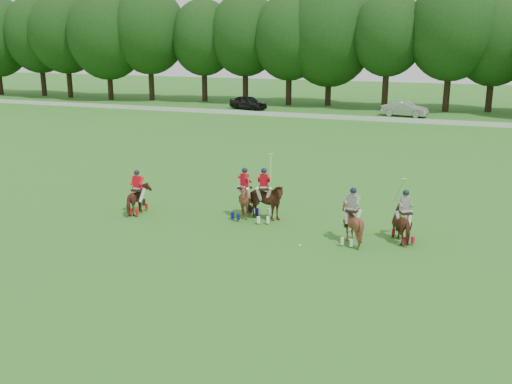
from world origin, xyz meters
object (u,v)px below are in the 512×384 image
(polo_red_a, at_px, (138,198))
(polo_stripe_b, at_px, (352,223))
(car_mid, at_px, (405,109))
(polo_red_b, at_px, (264,201))
(polo_red_c, at_px, (245,200))
(polo_ball, at_px, (300,246))
(car_left, at_px, (248,102))
(polo_stripe_a, at_px, (404,223))

(polo_red_a, distance_m, polo_stripe_b, 10.10)
(polo_red_a, bearing_deg, car_mid, 78.55)
(polo_red_a, bearing_deg, polo_red_b, 10.59)
(polo_red_c, bearing_deg, polo_ball, -38.83)
(polo_red_c, xyz_separation_m, polo_stripe_b, (5.19, -1.55, -0.03))
(car_left, height_order, polo_stripe_b, polo_stripe_b)
(car_mid, xyz_separation_m, polo_red_b, (-2.07, -37.89, 0.11))
(polo_stripe_b, bearing_deg, polo_red_b, 160.29)
(polo_red_a, bearing_deg, car_left, 103.74)
(car_left, bearing_deg, car_mid, -70.05)
(car_left, relative_size, polo_red_a, 2.20)
(polo_red_b, height_order, polo_ball, polo_red_b)
(polo_red_b, bearing_deg, polo_red_c, 178.77)
(polo_stripe_b, distance_m, polo_ball, 2.29)
(car_mid, distance_m, polo_red_c, 37.99)
(polo_stripe_a, distance_m, polo_ball, 4.33)
(car_mid, bearing_deg, car_left, 98.12)
(car_mid, bearing_deg, polo_red_a, 176.67)
(car_left, distance_m, polo_stripe_a, 44.14)
(polo_red_c, bearing_deg, polo_stripe_b, -16.62)
(polo_red_b, relative_size, polo_stripe_a, 1.10)
(polo_ball, bearing_deg, polo_red_a, 168.96)
(polo_red_b, distance_m, polo_ball, 3.75)
(car_left, height_order, car_mid, car_left)
(polo_stripe_a, bearing_deg, car_mid, 96.11)
(polo_stripe_b, xyz_separation_m, polo_ball, (-1.81, -1.17, -0.78))
(polo_red_b, bearing_deg, polo_stripe_b, -19.71)
(polo_red_c, bearing_deg, polo_stripe_a, -5.28)
(polo_stripe_a, bearing_deg, polo_red_c, 174.72)
(polo_red_c, distance_m, polo_stripe_b, 5.42)
(car_left, relative_size, polo_stripe_b, 2.01)
(polo_red_c, bearing_deg, polo_red_a, -167.25)
(car_mid, relative_size, polo_stripe_a, 1.74)
(car_mid, xyz_separation_m, polo_stripe_b, (2.19, -39.42, 0.05))
(polo_red_c, relative_size, polo_stripe_a, 0.87)
(polo_red_b, xyz_separation_m, polo_stripe_b, (4.27, -1.53, -0.06))
(car_mid, relative_size, polo_red_c, 1.99)
(polo_red_c, distance_m, polo_ball, 4.41)
(car_mid, bearing_deg, polo_ball, -171.34)
(polo_ball, bearing_deg, car_mid, 90.54)
(car_mid, distance_m, polo_ball, 40.60)
(car_left, xyz_separation_m, car_mid, (17.43, 0.00, -0.01))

